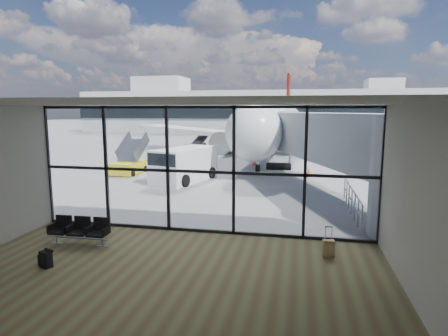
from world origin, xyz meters
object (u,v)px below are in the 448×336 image
(airliner, at_px, (278,125))
(service_van, at_px, (184,164))
(suitcase, at_px, (328,248))
(mobile_stairs, at_px, (129,166))
(belt_loader, at_px, (196,148))
(backpack, at_px, (46,259))
(seating_row, at_px, (81,229))

(airliner, height_order, service_van, airliner)
(suitcase, xyz_separation_m, service_van, (-7.91, 10.73, 0.77))
(suitcase, bearing_deg, mobile_stairs, 129.24)
(service_van, distance_m, belt_loader, 15.29)
(backpack, xyz_separation_m, suitcase, (7.75, 2.34, 0.03))
(airliner, distance_m, belt_loader, 8.82)
(suitcase, distance_m, service_van, 13.35)
(mobile_stairs, bearing_deg, seating_row, -69.39)
(suitcase, distance_m, airliner, 28.63)
(suitcase, xyz_separation_m, airliner, (-3.30, 28.32, 2.60))
(belt_loader, height_order, mobile_stairs, mobile_stairs)
(backpack, bearing_deg, service_van, 111.62)
(seating_row, height_order, service_van, service_van)
(seating_row, height_order, airliner, airliner)
(belt_loader, bearing_deg, airliner, 25.62)
(mobile_stairs, bearing_deg, suitcase, -44.30)
(service_van, bearing_deg, seating_row, -73.83)
(belt_loader, bearing_deg, mobile_stairs, -87.92)
(airliner, bearing_deg, belt_loader, -159.71)
(mobile_stairs, bearing_deg, airliner, 60.71)
(airliner, bearing_deg, suitcase, -81.62)
(backpack, bearing_deg, suitcase, 37.72)
(airliner, relative_size, mobile_stairs, 11.22)
(airliner, xyz_separation_m, service_van, (-4.61, -17.60, -1.83))
(seating_row, relative_size, service_van, 0.39)
(seating_row, bearing_deg, backpack, -87.39)
(airliner, xyz_separation_m, mobile_stairs, (-9.20, -15.59, -2.33))
(backpack, distance_m, airliner, 31.10)
(service_van, relative_size, belt_loader, 1.36)
(airliner, height_order, mobile_stairs, airliner)
(belt_loader, xyz_separation_m, mobile_stairs, (-1.13, -12.88, -0.02))
(backpack, xyz_separation_m, airliner, (4.45, 30.66, 2.64))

